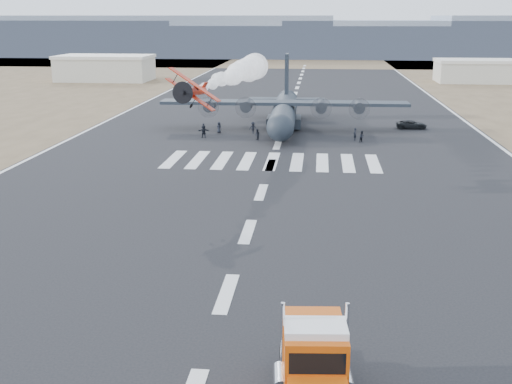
# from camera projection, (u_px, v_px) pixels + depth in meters

# --- Properties ---
(scrub_far) EXTENTS (500.00, 80.00, 0.00)m
(scrub_far) POSITION_uv_depth(u_px,v_px,m) (306.00, 61.00, 249.27)
(scrub_far) COLOR brown
(scrub_far) RESTS_ON ground
(runway_markings) EXTENTS (60.00, 260.00, 0.01)m
(runway_markings) POSITION_uv_depth(u_px,v_px,m) (277.00, 145.00, 86.14)
(runway_markings) COLOR silver
(runway_markings) RESTS_ON ground
(ridge_seg_b) EXTENTS (150.00, 50.00, 15.00)m
(ridge_seg_b) POSITION_uv_depth(u_px,v_px,m) (19.00, 37.00, 288.42)
(ridge_seg_b) COLOR slate
(ridge_seg_b) RESTS_ON ground
(ridge_seg_c) EXTENTS (150.00, 50.00, 17.00)m
(ridge_seg_c) POSITION_uv_depth(u_px,v_px,m) (160.00, 36.00, 281.98)
(ridge_seg_c) COLOR slate
(ridge_seg_c) RESTS_ON ground
(ridge_seg_d) EXTENTS (150.00, 50.00, 13.00)m
(ridge_seg_d) POSITION_uv_depth(u_px,v_px,m) (308.00, 41.00, 276.33)
(ridge_seg_d) COLOR slate
(ridge_seg_d) RESTS_ON ground
(ridge_seg_e) EXTENTS (150.00, 50.00, 15.00)m
(ridge_seg_e) POSITION_uv_depth(u_px,v_px,m) (463.00, 39.00, 269.89)
(ridge_seg_e) COLOR slate
(ridge_seg_e) RESTS_ON ground
(hangar_left) EXTENTS (24.50, 14.50, 6.70)m
(hangar_left) POSITION_uv_depth(u_px,v_px,m) (105.00, 68.00, 171.74)
(hangar_left) COLOR #ABA898
(hangar_left) RESTS_ON ground
(hangar_right) EXTENTS (20.50, 12.50, 5.90)m
(hangar_right) POSITION_uv_depth(u_px,v_px,m) (476.00, 71.00, 167.33)
(hangar_right) COLOR #ABA898
(hangar_right) RESTS_ON ground
(semi_truck) EXTENTS (3.48, 8.80, 3.90)m
(semi_truck) POSITION_uv_depth(u_px,v_px,m) (315.00, 365.00, 28.22)
(semi_truck) COLOR black
(semi_truck) RESTS_ON ground
(aerobatic_biplane) EXTENTS (5.07, 5.24, 4.15)m
(aerobatic_biplane) POSITION_uv_depth(u_px,v_px,m) (193.00, 91.00, 61.14)
(aerobatic_biplane) COLOR red
(smoke_trail) EXTENTS (5.13, 28.86, 3.64)m
(smoke_trail) POSITION_uv_depth(u_px,v_px,m) (248.00, 69.00, 83.54)
(smoke_trail) COLOR white
(transport_aircraft) EXTENTS (37.16, 30.63, 10.76)m
(transport_aircraft) POSITION_uv_depth(u_px,v_px,m) (284.00, 110.00, 98.40)
(transport_aircraft) COLOR #1C242B
(transport_aircraft) RESTS_ON ground
(support_vehicle) EXTENTS (4.65, 2.20, 1.28)m
(support_vehicle) POSITION_uv_depth(u_px,v_px,m) (411.00, 124.00, 98.66)
(support_vehicle) COLOR black
(support_vehicle) RESTS_ON ground
(crew_a) EXTENTS (0.63, 0.72, 1.74)m
(crew_a) POSITION_uv_depth(u_px,v_px,m) (355.00, 134.00, 89.26)
(crew_a) COLOR black
(crew_a) RESTS_ON ground
(crew_b) EXTENTS (0.81, 0.89, 1.56)m
(crew_b) POSITION_uv_depth(u_px,v_px,m) (257.00, 135.00, 89.29)
(crew_b) COLOR black
(crew_b) RESTS_ON ground
(crew_c) EXTENTS (1.14, 0.57, 1.72)m
(crew_c) POSITION_uv_depth(u_px,v_px,m) (253.00, 128.00, 94.40)
(crew_c) COLOR black
(crew_c) RESTS_ON ground
(crew_d) EXTENTS (0.88, 1.12, 1.70)m
(crew_d) POSITION_uv_depth(u_px,v_px,m) (268.00, 126.00, 96.17)
(crew_d) COLOR black
(crew_d) RESTS_ON ground
(crew_e) EXTENTS (0.92, 0.75, 1.63)m
(crew_e) POSITION_uv_depth(u_px,v_px,m) (219.00, 127.00, 94.98)
(crew_e) COLOR black
(crew_e) RESTS_ON ground
(crew_f) EXTENTS (1.75, 0.86, 1.81)m
(crew_f) POSITION_uv_depth(u_px,v_px,m) (204.00, 131.00, 91.29)
(crew_f) COLOR black
(crew_f) RESTS_ON ground
(crew_g) EXTENTS (0.79, 0.79, 1.68)m
(crew_g) POSITION_uv_depth(u_px,v_px,m) (203.00, 129.00, 93.47)
(crew_g) COLOR black
(crew_g) RESTS_ON ground
(crew_h) EXTENTS (0.90, 0.85, 1.59)m
(crew_h) POSITION_uv_depth(u_px,v_px,m) (362.00, 137.00, 87.84)
(crew_h) COLOR black
(crew_h) RESTS_ON ground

